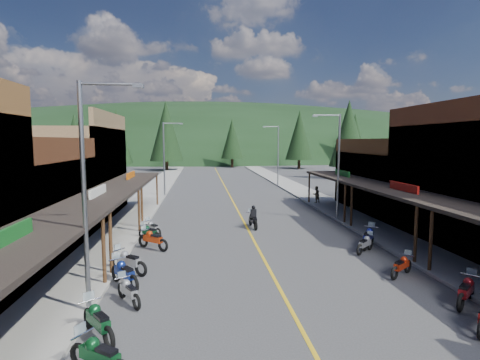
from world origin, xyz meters
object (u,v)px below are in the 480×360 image
object	(u,v)px
pine_0	(19,139)
pine_8	(75,141)
streetlight_2	(337,162)
pine_4	(299,135)
streetlight_1	(165,155)
pine_7	(81,136)
pine_9	(355,139)
pine_11	(349,133)
shop_east_3	(399,182)
bike_west_3	(100,355)
pedestrian_east_b	(316,194)
streetlight_0	(88,188)
bike_west_5	(129,290)
shop_west_2	(0,207)
bike_west_6	(124,272)
pine_5	(349,133)
streetlight_3	(277,153)
bike_east_5	(466,290)
pine_3	(232,139)
bike_west_10	(153,227)
bike_west_8	(153,239)
pine_2	(166,131)
bike_east_8	(368,236)
rider_on_bike	(253,219)
bike_west_4	(98,320)
pine_1	(109,135)
bike_west_7	(129,260)
shop_west_3	(64,173)
bike_east_6	(402,265)
bike_west_9	(150,232)
bike_east_7	(365,243)
pine_6	(412,139)
pine_10	(117,137)

from	to	relation	value
pine_0	pine_8	bearing A→B (deg)	-50.71
streetlight_2	pine_4	world-z (taller)	pine_4
streetlight_1	pine_7	bearing A→B (deg)	114.88
pine_9	pine_11	size ratio (longest dim) A/B	0.87
streetlight_1	shop_east_3	bearing A→B (deg)	-27.33
bike_west_3	pedestrian_east_b	bearing A→B (deg)	6.54
streetlight_0	bike_west_5	distance (m)	4.13
shop_west_2	bike_west_6	distance (m)	9.30
pine_5	pine_11	bearing A→B (deg)	-112.38
streetlight_3	bike_east_5	distance (m)	36.92
shop_east_3	pine_3	world-z (taller)	pine_3
pine_3	bike_west_10	bearing A→B (deg)	-99.53
pine_11	bike_west_8	bearing A→B (deg)	-125.49
pine_2	bike_west_3	bearing A→B (deg)	-86.43
bike_east_8	bike_west_6	bearing A→B (deg)	-123.08
pine_11	rider_on_bike	size ratio (longest dim) A/B	5.60
pine_9	bike_west_4	size ratio (longest dim) A/B	4.92
pine_1	pine_9	xyz separation A→B (m)	(48.00, -25.00, -0.86)
bike_west_7	bike_east_5	xyz separation A→B (m)	(12.96, -4.69, -0.02)
shop_east_3	streetlight_0	world-z (taller)	streetlight_0
rider_on_bike	pedestrian_east_b	bearing A→B (deg)	45.69
streetlight_0	streetlight_2	size ratio (longest dim) A/B	1.00
pine_0	pedestrian_east_b	distance (m)	66.97
pine_0	shop_west_3	bearing A→B (deg)	-62.66
streetlight_0	bike_west_6	bearing A→B (deg)	75.98
pine_5	pedestrian_east_b	distance (m)	62.79
streetlight_3	pine_3	world-z (taller)	pine_3
pine_11	bike_west_3	world-z (taller)	pine_11
shop_west_2	bike_east_6	size ratio (longest dim) A/B	5.86
bike_west_9	pedestrian_east_b	distance (m)	18.28
shop_west_3	bike_east_8	xyz separation A→B (m)	(20.02, -10.47, -2.87)
streetlight_3	bike_east_6	xyz separation A→B (m)	(-1.26, -33.68, -3.93)
pine_4	bike_east_5	size ratio (longest dim) A/B	5.97
bike_east_5	bike_east_7	size ratio (longest dim) A/B	1.12
pedestrian_east_b	pine_0	bearing A→B (deg)	-70.72
bike_west_4	bike_east_5	xyz separation A→B (m)	(12.80, 1.05, -0.03)
streetlight_0	pine_7	distance (m)	85.79
streetlight_3	bike_east_5	size ratio (longest dim) A/B	3.82
bike_east_6	bike_east_8	size ratio (longest dim) A/B	0.81
streetlight_3	pine_9	bearing A→B (deg)	41.34
shop_west_3	bike_west_3	distance (m)	22.64
pine_0	bike_west_3	bearing A→B (deg)	-64.48
shop_west_2	bike_east_5	distance (m)	22.00
bike_west_10	bike_east_6	distance (m)	14.67
bike_east_7	pedestrian_east_b	xyz separation A→B (m)	(2.14, 15.47, 0.41)
pine_0	pine_6	world-z (taller)	same
streetlight_3	pine_10	xyz separation A→B (m)	(-24.95, 20.00, 2.32)
pine_4	bike_west_5	size ratio (longest dim) A/B	6.74
pine_1	streetlight_0	bearing A→B (deg)	-77.36
pine_11	pine_5	bearing A→B (deg)	67.62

